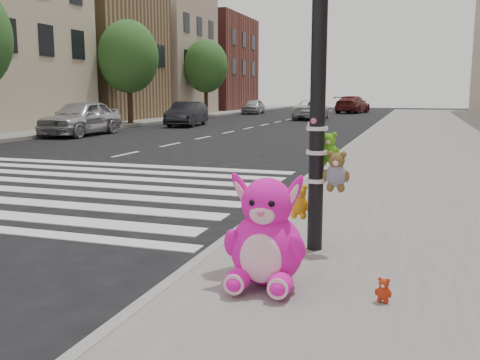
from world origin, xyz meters
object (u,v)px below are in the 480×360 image
at_px(pink_bunny, 266,240).
at_px(red_teddy, 384,290).
at_px(car_dark_far, 187,114).
at_px(car_white_near, 311,110).
at_px(signal_pole, 320,95).
at_px(car_silver_far, 81,118).

bearing_deg(pink_bunny, red_teddy, -6.80).
bearing_deg(car_dark_far, car_white_near, 53.08).
bearing_deg(signal_pole, pink_bunny, -100.09).
relative_size(car_silver_far, car_white_near, 0.93).
relative_size(pink_bunny, car_white_near, 0.22).
relative_size(signal_pole, car_white_near, 0.86).
distance_m(pink_bunny, car_silver_far, 19.27).
bearing_deg(car_silver_far, red_teddy, -50.65).
xyz_separation_m(car_dark_far, car_white_near, (4.99, 8.88, -0.00)).
height_order(pink_bunny, red_teddy, pink_bunny).
height_order(signal_pole, car_dark_far, signal_pole).
bearing_deg(car_dark_far, pink_bunny, -72.04).
height_order(red_teddy, car_white_near, car_white_near).
bearing_deg(car_white_near, red_teddy, 95.56).
relative_size(signal_pole, red_teddy, 19.40).
height_order(signal_pole, pink_bunny, signal_pole).
distance_m(car_dark_far, car_white_near, 10.19).
relative_size(pink_bunny, red_teddy, 4.91).
xyz_separation_m(signal_pole, red_teddy, (0.78, -1.31, -1.54)).
distance_m(signal_pole, car_dark_far, 23.43).
height_order(signal_pole, car_silver_far, signal_pole).
bearing_deg(car_dark_far, signal_pole, -70.24).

